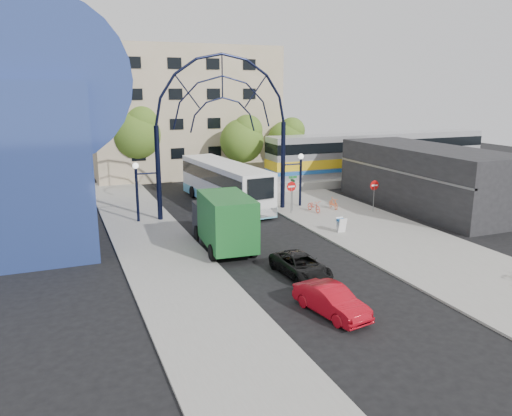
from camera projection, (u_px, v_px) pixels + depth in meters
name	position (u px, v px, depth m)	size (l,w,h in m)	color
ground	(309.00, 275.00, 26.26)	(120.00, 120.00, 0.00)	black
sidewalk_east	(388.00, 237.00, 32.78)	(8.00, 56.00, 0.12)	gray
plaza_west	(163.00, 255.00, 29.27)	(5.00, 50.00, 0.12)	gray
gateway_arch	(223.00, 102.00, 36.87)	(13.64, 0.44, 12.10)	black
stop_sign	(291.00, 189.00, 38.36)	(0.80, 0.07, 2.50)	slate
do_not_enter_sign	(374.00, 188.00, 38.84)	(0.76, 0.07, 2.48)	slate
street_name_sign	(293.00, 186.00, 39.02)	(0.70, 0.70, 2.80)	slate
sandwich_board	(341.00, 223.00, 33.53)	(0.55, 0.61, 0.99)	white
commercial_block_east	(426.00, 178.00, 40.55)	(6.00, 16.00, 5.00)	black
apartment_block	(181.00, 111.00, 56.85)	(20.00, 12.10, 14.00)	tan
train_platform	(378.00, 176.00, 53.31)	(32.00, 5.00, 0.80)	gray
train_car	(379.00, 153.00, 52.73)	(25.10, 3.05, 4.20)	#B7B7BC
tree_north_a	(243.00, 138.00, 50.78)	(4.48, 4.48, 7.00)	#382314
tree_north_b	(137.00, 132.00, 50.56)	(5.12, 5.12, 8.00)	#382314
tree_north_c	(288.00, 138.00, 54.85)	(4.16, 4.16, 6.50)	#382314
city_bus	(225.00, 183.00, 41.54)	(4.02, 13.10, 3.54)	white
green_truck	(223.00, 221.00, 30.24)	(3.06, 7.07, 3.49)	black
black_suv	(301.00, 265.00, 25.99)	(1.91, 4.15, 1.15)	black
red_sedan	(331.00, 301.00, 21.55)	(1.36, 3.89, 1.28)	#A50A16
bike_near_a	(314.00, 206.00, 39.14)	(0.60, 1.72, 0.90)	#F54731
bike_near_b	(333.00, 203.00, 40.09)	(0.42, 1.50, 0.90)	orange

